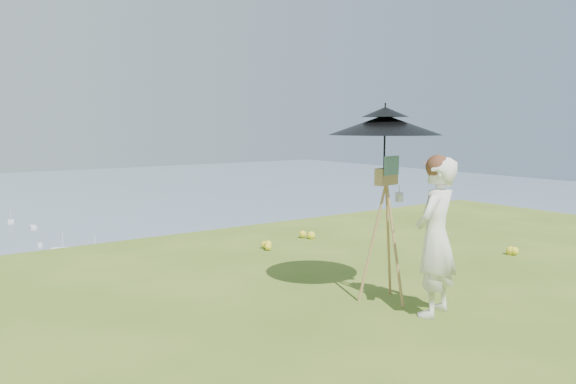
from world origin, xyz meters
TOP-DOWN VIEW (x-y plane):
  - painter at (-0.40, 1.65)m, footprint 0.66×0.54m
  - field_easel at (-0.48, 2.26)m, footprint 0.69×0.69m
  - sun_umbrella at (-0.49, 2.29)m, footprint 1.40×1.40m
  - painter_cap at (-0.40, 1.65)m, footprint 0.28×0.32m

SIDE VIEW (x-z plane):
  - field_easel at x=-0.48m, z-range 0.00..1.56m
  - painter at x=-0.40m, z-range 0.00..1.57m
  - painter_cap at x=-0.40m, z-range 1.48..1.58m
  - sun_umbrella at x=-0.49m, z-range 1.28..2.11m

